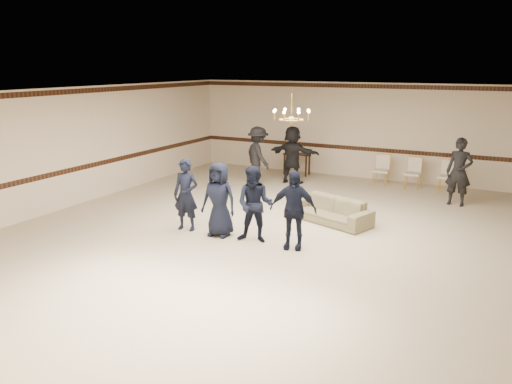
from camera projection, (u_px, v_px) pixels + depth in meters
room at (272, 168)px, 10.99m from camera, size 12.01×14.01×3.21m
chair_rail at (361, 149)px, 17.16m from camera, size 12.00×0.02×0.14m
crown_molding at (364, 86)px, 16.65m from camera, size 12.00×0.02×0.14m
chandelier at (292, 105)px, 11.54m from camera, size 0.94×0.94×0.89m
boy_a at (186, 195)px, 11.74m from camera, size 0.66×0.48×1.69m
boy_b at (219, 199)px, 11.34m from camera, size 0.85×0.58×1.69m
boy_c at (255, 204)px, 10.94m from camera, size 0.93×0.79×1.69m
boy_d at (293, 210)px, 10.54m from camera, size 1.06×0.62×1.69m
settee at (330, 210)px, 12.43m from camera, size 2.23×1.45×0.61m
adult_left at (258, 156)px, 16.19m from camera, size 1.38×1.28×1.87m
adult_mid at (293, 155)px, 16.39m from camera, size 1.76×0.66×1.87m
adult_right at (459, 172)px, 13.79m from camera, size 0.73×0.52×1.87m
banquet_chair_left at (381, 170)px, 16.20m from camera, size 0.50×0.50×0.97m
banquet_chair_mid at (413, 173)px, 15.75m from camera, size 0.51×0.51×0.97m
banquet_chair_right at (447, 177)px, 15.31m from camera, size 0.51×0.51×0.97m
console_table at (297, 164)px, 17.72m from camera, size 0.95×0.48×0.77m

